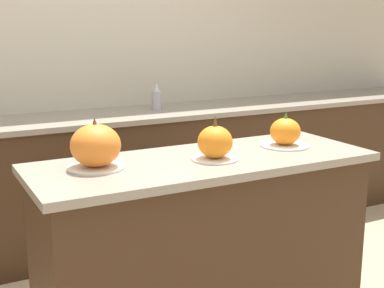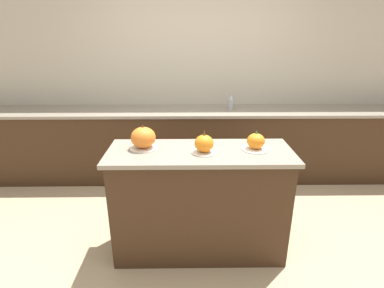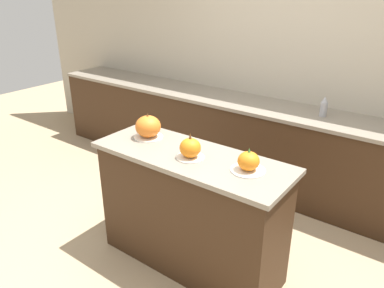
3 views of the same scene
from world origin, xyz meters
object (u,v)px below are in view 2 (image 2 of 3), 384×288
pumpkin_cake_right (256,142)px  pumpkin_cake_left (143,138)px  bottle_tall (231,102)px  pumpkin_cake_center (204,144)px

pumpkin_cake_right → pumpkin_cake_left: bearing=177.8°
pumpkin_cake_right → bottle_tall: size_ratio=1.21×
pumpkin_cake_left → pumpkin_cake_right: (0.90, -0.03, -0.03)m
pumpkin_cake_left → bottle_tall: bearing=57.7°
pumpkin_cake_left → bottle_tall: pumpkin_cake_left is taller
pumpkin_cake_left → pumpkin_cake_center: (0.49, -0.10, -0.02)m
pumpkin_cake_left → pumpkin_cake_center: bearing=-11.7°
pumpkin_cake_center → pumpkin_cake_right: 0.42m
bottle_tall → pumpkin_cake_left: bearing=-122.3°
pumpkin_cake_center → pumpkin_cake_right: size_ratio=0.87×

